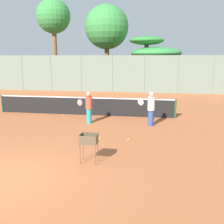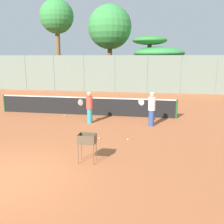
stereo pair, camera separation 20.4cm
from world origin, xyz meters
name	(u,v)px [view 2 (the right image)]	position (x,y,z in m)	size (l,w,h in m)	color
ground_plane	(3,179)	(0.00, 0.00, 0.00)	(80.00, 80.00, 0.00)	#B26038
tennis_net	(85,106)	(0.00, 8.53, 0.56)	(10.69, 0.10, 1.07)	#26592D
back_fence	(115,74)	(0.00, 18.97, 1.77)	(24.98, 0.08, 3.53)	gray
tree_0	(150,42)	(3.11, 22.92, 4.90)	(3.69, 3.69, 5.55)	brown
tree_1	(110,27)	(-1.35, 23.60, 6.56)	(4.85, 4.85, 9.04)	brown
tree_2	(159,53)	(4.14, 23.06, 3.74)	(5.43, 5.43, 4.43)	brown
tree_3	(57,18)	(-7.38, 23.25, 7.70)	(3.81, 3.81, 9.75)	brown
player_white_outfit	(151,109)	(3.95, 6.65, 0.88)	(0.90, 0.35, 1.69)	#334C8C
player_red_cap	(89,107)	(0.76, 6.66, 0.84)	(0.68, 0.69, 1.62)	teal
ball_cart	(87,141)	(2.04, 1.61, 0.73)	(0.56, 0.41, 0.96)	brown
tennis_ball_2	(64,115)	(-1.13, 8.00, 0.03)	(0.07, 0.07, 0.07)	#D1E54C
tennis_ball_3	(99,138)	(1.87, 4.10, 0.03)	(0.07, 0.07, 0.07)	#D1E54C
tennis_ball_4	(128,139)	(3.07, 4.16, 0.03)	(0.07, 0.07, 0.07)	#D1E54C
parked_car	(186,84)	(6.91, 21.13, 0.66)	(4.20, 1.70, 1.60)	#232328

